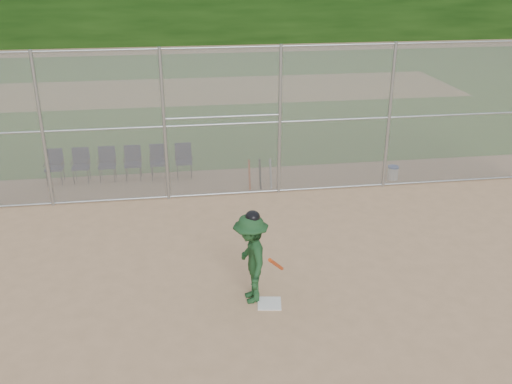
{
  "coord_description": "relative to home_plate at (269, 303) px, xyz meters",
  "views": [
    {
      "loc": [
        -1.74,
        -9.26,
        6.08
      ],
      "look_at": [
        0.0,
        2.5,
        1.1
      ],
      "focal_mm": 40.0,
      "sensor_mm": 36.0,
      "label": 1
    }
  ],
  "objects": [
    {
      "name": "ground",
      "position": [
        0.16,
        0.33,
        -0.01
      ],
      "size": [
        100.0,
        100.0,
        0.0
      ],
      "primitive_type": "plane",
      "color": "tan",
      "rests_on": "ground"
    },
    {
      "name": "chair_1",
      "position": [
        -4.3,
        6.93,
        0.47
      ],
      "size": [
        0.54,
        0.52,
        0.96
      ],
      "primitive_type": null,
      "color": "#0F1837",
      "rests_on": "ground"
    },
    {
      "name": "backstop_fence",
      "position": [
        0.16,
        5.33,
        2.06
      ],
      "size": [
        16.09,
        0.09,
        4.0
      ],
      "color": "gray",
      "rests_on": "ground"
    },
    {
      "name": "chair_4",
      "position": [
        -2.1,
        6.93,
        0.47
      ],
      "size": [
        0.54,
        0.52,
        0.96
      ],
      "primitive_type": null,
      "color": "#0F1837",
      "rests_on": "ground"
    },
    {
      "name": "dirt_patch_far",
      "position": [
        0.16,
        18.33,
        -0.0
      ],
      "size": [
        24.0,
        24.0,
        0.0
      ],
      "primitive_type": "plane",
      "color": "tan",
      "rests_on": "ground"
    },
    {
      "name": "spare_bats",
      "position": [
        0.7,
        5.7,
        0.4
      ],
      "size": [
        0.66,
        0.33,
        0.84
      ],
      "color": "#D84C14",
      "rests_on": "ground"
    },
    {
      "name": "grass_strip",
      "position": [
        0.16,
        18.33,
        -0.0
      ],
      "size": [
        100.0,
        100.0,
        0.0
      ],
      "primitive_type": "plane",
      "color": "#2D5F1C",
      "rests_on": "ground"
    },
    {
      "name": "home_plate",
      "position": [
        0.0,
        0.0,
        0.0
      ],
      "size": [
        0.5,
        0.5,
        0.02
      ],
      "primitive_type": "cube",
      "rotation": [
        0.0,
        0.0,
        -0.15
      ],
      "color": "white",
      "rests_on": "ground"
    },
    {
      "name": "chair_2",
      "position": [
        -3.56,
        6.93,
        0.47
      ],
      "size": [
        0.54,
        0.52,
        0.96
      ],
      "primitive_type": null,
      "color": "#0F1837",
      "rests_on": "ground"
    },
    {
      "name": "chair_5",
      "position": [
        -1.37,
        6.93,
        0.47
      ],
      "size": [
        0.54,
        0.52,
        0.96
      ],
      "primitive_type": null,
      "color": "#0F1837",
      "rests_on": "ground"
    },
    {
      "name": "batter_at_plate",
      "position": [
        -0.32,
        0.22,
        0.88
      ],
      "size": [
        0.96,
        1.31,
        1.84
      ],
      "color": "#1B4522",
      "rests_on": "ground"
    },
    {
      "name": "water_cooler",
      "position": [
        4.63,
        5.81,
        0.19
      ],
      "size": [
        0.32,
        0.32,
        0.4
      ],
      "color": "white",
      "rests_on": "ground"
    },
    {
      "name": "chair_0",
      "position": [
        -5.03,
        6.93,
        0.47
      ],
      "size": [
        0.54,
        0.52,
        0.96
      ],
      "primitive_type": null,
      "color": "#0F1837",
      "rests_on": "ground"
    },
    {
      "name": "chair_3",
      "position": [
        -2.83,
        6.93,
        0.47
      ],
      "size": [
        0.54,
        0.52,
        0.96
      ],
      "primitive_type": null,
      "color": "#0F1837",
      "rests_on": "ground"
    }
  ]
}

